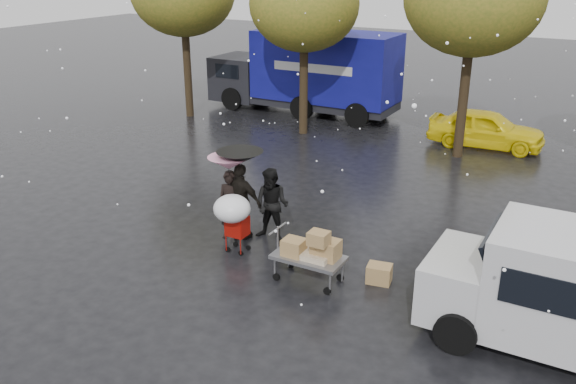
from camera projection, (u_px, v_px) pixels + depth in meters
The scene contains 13 objects.
ground at pixel (234, 258), 13.95m from camera, with size 90.00×90.00×0.00m, color black.
person_pink at pixel (230, 205), 14.63m from camera, with size 0.63×0.41×1.72m, color black.
person_middle at pixel (272, 205), 14.55m from camera, with size 0.87×0.68×1.79m, color black.
person_black at pixel (241, 202), 14.60m from camera, with size 1.11×0.46×1.89m, color black.
umbrella_pink at pixel (229, 163), 14.24m from camera, with size 1.00×1.00×2.08m.
umbrella_black at pixel (240, 158), 14.19m from camera, with size 1.11×1.11×2.22m.
vendor_cart at pixel (312, 251), 12.66m from camera, with size 1.52×0.80×1.27m.
shopping_cart at pixel (233, 212), 13.74m from camera, with size 0.84×0.84×1.46m.
blue_truck at pixel (308, 72), 26.03m from camera, with size 8.30×2.60×3.50m.
box_ground_near at pixel (316, 249), 13.87m from camera, with size 0.48×0.38×0.43m, color olive.
box_ground_far at pixel (379, 274), 12.85m from camera, with size 0.50×0.39×0.39m, color olive.
yellow_taxi at pixel (486, 129), 21.69m from camera, with size 1.61×4.00×1.36m, color yellow.
tree_row at pixel (384, 1), 20.45m from camera, with size 21.60×4.40×7.12m.
Camera 1 is at (7.17, -10.24, 6.49)m, focal length 38.00 mm.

